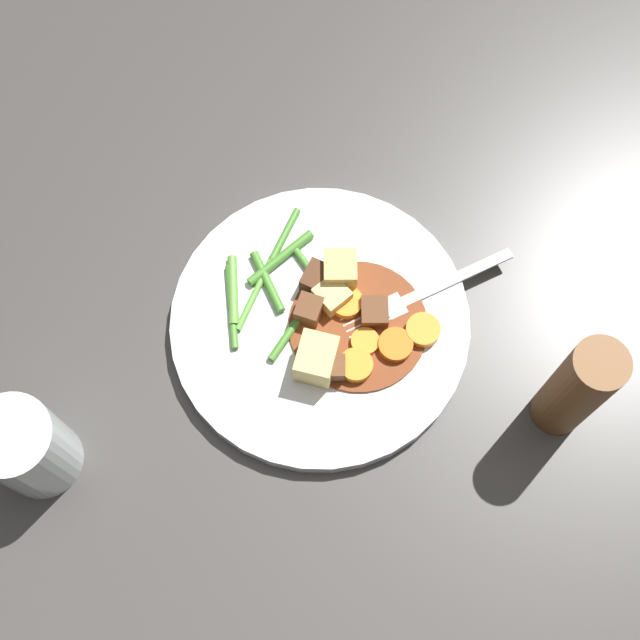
% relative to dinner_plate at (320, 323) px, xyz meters
% --- Properties ---
extents(ground_plane, '(3.00, 3.00, 0.00)m').
position_rel_dinner_plate_xyz_m(ground_plane, '(0.00, 0.00, -0.01)').
color(ground_plane, '#423F3D').
extents(dinner_plate, '(0.28, 0.28, 0.02)m').
position_rel_dinner_plate_xyz_m(dinner_plate, '(0.00, 0.00, 0.00)').
color(dinner_plate, white).
rests_on(dinner_plate, ground_plane).
extents(stew_sauce, '(0.13, 0.13, 0.00)m').
position_rel_dinner_plate_xyz_m(stew_sauce, '(0.03, 0.01, 0.01)').
color(stew_sauce, brown).
rests_on(stew_sauce, dinner_plate).
extents(carrot_slice_0, '(0.03, 0.03, 0.01)m').
position_rel_dinner_plate_xyz_m(carrot_slice_0, '(0.07, 0.01, 0.01)').
color(carrot_slice_0, orange).
rests_on(carrot_slice_0, dinner_plate).
extents(carrot_slice_1, '(0.04, 0.04, 0.01)m').
position_rel_dinner_plate_xyz_m(carrot_slice_1, '(0.05, -0.02, 0.02)').
color(carrot_slice_1, orange).
rests_on(carrot_slice_1, dinner_plate).
extents(carrot_slice_2, '(0.03, 0.03, 0.01)m').
position_rel_dinner_plate_xyz_m(carrot_slice_2, '(0.05, -0.00, 0.01)').
color(carrot_slice_2, orange).
rests_on(carrot_slice_2, dinner_plate).
extents(carrot_slice_3, '(0.04, 0.04, 0.01)m').
position_rel_dinner_plate_xyz_m(carrot_slice_3, '(0.01, 0.02, 0.01)').
color(carrot_slice_3, orange).
rests_on(carrot_slice_3, dinner_plate).
extents(carrot_slice_4, '(0.04, 0.04, 0.01)m').
position_rel_dinner_plate_xyz_m(carrot_slice_4, '(0.09, 0.04, 0.01)').
color(carrot_slice_4, orange).
rests_on(carrot_slice_4, dinner_plate).
extents(potato_chunk_0, '(0.04, 0.03, 0.02)m').
position_rel_dinner_plate_xyz_m(potato_chunk_0, '(-0.00, 0.02, 0.02)').
color(potato_chunk_0, '#E5CC7A').
rests_on(potato_chunk_0, dinner_plate).
extents(potato_chunk_1, '(0.04, 0.05, 0.03)m').
position_rel_dinner_plate_xyz_m(potato_chunk_1, '(0.02, -0.04, 0.03)').
color(potato_chunk_1, '#E5CC7A').
rests_on(potato_chunk_1, dinner_plate).
extents(potato_chunk_2, '(0.04, 0.04, 0.03)m').
position_rel_dinner_plate_xyz_m(potato_chunk_2, '(-0.01, 0.05, 0.02)').
color(potato_chunk_2, '#DBBC6B').
rests_on(potato_chunk_2, dinner_plate).
extents(meat_chunk_0, '(0.03, 0.03, 0.02)m').
position_rel_dinner_plate_xyz_m(meat_chunk_0, '(-0.01, -0.00, 0.02)').
color(meat_chunk_0, brown).
rests_on(meat_chunk_0, dinner_plate).
extents(meat_chunk_1, '(0.03, 0.03, 0.02)m').
position_rel_dinner_plate_xyz_m(meat_chunk_1, '(0.04, -0.04, 0.02)').
color(meat_chunk_1, brown).
rests_on(meat_chunk_1, dinner_plate).
extents(meat_chunk_2, '(0.03, 0.04, 0.02)m').
position_rel_dinner_plate_xyz_m(meat_chunk_2, '(0.04, 0.03, 0.02)').
color(meat_chunk_2, brown).
rests_on(meat_chunk_2, dinner_plate).
extents(meat_chunk_3, '(0.02, 0.03, 0.02)m').
position_rel_dinner_plate_xyz_m(meat_chunk_3, '(-0.02, 0.03, 0.02)').
color(meat_chunk_3, '#56331E').
rests_on(meat_chunk_3, dinner_plate).
extents(green_bean_0, '(0.02, 0.08, 0.01)m').
position_rel_dinner_plate_xyz_m(green_bean_0, '(-0.06, -0.01, 0.01)').
color(green_bean_0, '#66AD42').
rests_on(green_bean_0, dinner_plate).
extents(green_bean_1, '(0.05, 0.07, 0.01)m').
position_rel_dinner_plate_xyz_m(green_bean_1, '(-0.08, -0.03, 0.01)').
color(green_bean_1, '#4C8E33').
rests_on(green_bean_1, dinner_plate).
extents(green_bean_2, '(0.01, 0.07, 0.01)m').
position_rel_dinner_plate_xyz_m(green_bean_2, '(-0.02, -0.02, 0.01)').
color(green_bean_2, '#4C8E33').
rests_on(green_bean_2, dinner_plate).
extents(green_bean_3, '(0.03, 0.07, 0.01)m').
position_rel_dinner_plate_xyz_m(green_bean_3, '(-0.06, 0.03, 0.01)').
color(green_bean_3, '#4C8E33').
rests_on(green_bean_3, dinner_plate).
extents(green_bean_4, '(0.02, 0.05, 0.01)m').
position_rel_dinner_plate_xyz_m(green_bean_4, '(-0.06, 0.05, 0.01)').
color(green_bean_4, '#4C8E33').
rests_on(green_bean_4, dinner_plate).
extents(green_bean_5, '(0.01, 0.06, 0.01)m').
position_rel_dinner_plate_xyz_m(green_bean_5, '(-0.07, 0.06, 0.01)').
color(green_bean_5, '#4C8E33').
rests_on(green_bean_5, dinner_plate).
extents(green_bean_6, '(0.05, 0.03, 0.01)m').
position_rel_dinner_plate_xyz_m(green_bean_6, '(-0.03, 0.04, 0.01)').
color(green_bean_6, '#4C8E33').
rests_on(green_bean_6, dinner_plate).
extents(green_bean_7, '(0.06, 0.04, 0.01)m').
position_rel_dinner_plate_xyz_m(green_bean_7, '(-0.06, 0.01, 0.01)').
color(green_bean_7, '#4C8E33').
rests_on(green_bean_7, dinner_plate).
extents(green_bean_8, '(0.04, 0.06, 0.01)m').
position_rel_dinner_plate_xyz_m(green_bean_8, '(-0.08, -0.02, 0.01)').
color(green_bean_8, '#66AD42').
rests_on(green_bean_8, dinner_plate).
extents(fork, '(0.11, 0.15, 0.00)m').
position_rel_dinner_plate_xyz_m(fork, '(0.07, 0.07, 0.01)').
color(fork, silver).
rests_on(fork, dinner_plate).
extents(water_glass, '(0.07, 0.07, 0.10)m').
position_rel_dinner_plate_xyz_m(water_glass, '(-0.15, -0.23, 0.04)').
color(water_glass, silver).
rests_on(water_glass, ground_plane).
extents(pepper_mill, '(0.05, 0.05, 0.14)m').
position_rel_dinner_plate_xyz_m(pepper_mill, '(0.22, 0.03, 0.06)').
color(pepper_mill, brown).
rests_on(pepper_mill, ground_plane).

